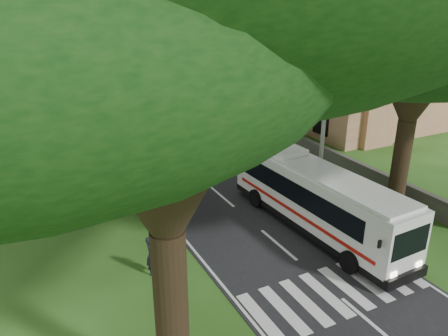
{
  "coord_description": "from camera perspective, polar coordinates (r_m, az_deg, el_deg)",
  "views": [
    {
      "loc": [
        -10.46,
        -12.91,
        11.04
      ],
      "look_at": [
        -0.3,
        7.16,
        2.2
      ],
      "focal_mm": 35.0,
      "sensor_mm": 36.0,
      "label": 1
    }
  ],
  "objects": [
    {
      "name": "pole_near",
      "position": [
        25.68,
        12.88,
        5.42
      ],
      "size": [
        1.6,
        0.24,
        8.0
      ],
      "color": "gray",
      "rests_on": "ground"
    },
    {
      "name": "coach_bus",
      "position": [
        22.23,
        11.79,
        -3.65
      ],
      "size": [
        3.02,
        11.32,
        3.31
      ],
      "rotation": [
        0.0,
        0.0,
        0.04
      ],
      "color": "white",
      "rests_on": "ground"
    },
    {
      "name": "church",
      "position": [
        45.02,
        12.78,
        13.12
      ],
      "size": [
        14.0,
        24.0,
        11.6
      ],
      "color": "#CF7865",
      "rests_on": "ground"
    },
    {
      "name": "pole_mid",
      "position": [
        42.61,
        -4.6,
        12.13
      ],
      "size": [
        1.6,
        0.24,
        8.0
      ],
      "color": "gray",
      "rests_on": "ground"
    },
    {
      "name": "distant_car_b",
      "position": [
        63.63,
        -19.5,
        10.9
      ],
      "size": [
        2.52,
        4.2,
        1.31
      ],
      "primitive_type": "imported",
      "rotation": [
        0.0,
        0.0,
        0.31
      ],
      "color": "navy",
      "rests_on": "road"
    },
    {
      "name": "distant_car_c",
      "position": [
        74.94,
        -17.88,
        12.58
      ],
      "size": [
        3.09,
        5.38,
        1.47
      ],
      "primitive_type": "imported",
      "rotation": [
        0.0,
        0.0,
        3.36
      ],
      "color": "maroon",
      "rests_on": "road"
    },
    {
      "name": "ground",
      "position": [
        19.95,
        10.36,
        -12.55
      ],
      "size": [
        140.0,
        140.0,
        0.0
      ],
      "primitive_type": "plane",
      "color": "#254B15",
      "rests_on": "ground"
    },
    {
      "name": "tree_r_near",
      "position": [
        23.35,
        24.77,
        18.29
      ],
      "size": [
        15.46,
        15.46,
        13.85
      ],
      "color": "black",
      "rests_on": "ground"
    },
    {
      "name": "road",
      "position": [
        40.84,
        -11.05,
        5.39
      ],
      "size": [
        8.0,
        120.0,
        0.04
      ],
      "primitive_type": "cube",
      "color": "black",
      "rests_on": "ground"
    },
    {
      "name": "distant_car_a",
      "position": [
        50.32,
        -17.96,
        8.6
      ],
      "size": [
        1.78,
        4.13,
        1.39
      ],
      "primitive_type": "imported",
      "rotation": [
        0.0,
        0.0,
        3.18
      ],
      "color": "#A7A6AB",
      "rests_on": "road"
    },
    {
      "name": "property_wall",
      "position": [
        43.01,
        0.92,
        7.41
      ],
      "size": [
        0.35,
        50.0,
        1.2
      ],
      "primitive_type": "cube",
      "color": "#383533",
      "rests_on": "ground"
    },
    {
      "name": "pole_far",
      "position": [
        61.42,
        -12.02,
        14.6
      ],
      "size": [
        1.6,
        0.24,
        8.0
      ],
      "color": "gray",
      "rests_on": "ground"
    },
    {
      "name": "pedestrian",
      "position": [
        19.01,
        -9.48,
        -11.18
      ],
      "size": [
        0.61,
        0.74,
        1.76
      ],
      "primitive_type": "imported",
      "rotation": [
        0.0,
        0.0,
        1.24
      ],
      "color": "black",
      "rests_on": "ground"
    },
    {
      "name": "crosswalk",
      "position": [
        18.72,
        14.13,
        -15.45
      ],
      "size": [
        8.0,
        3.0,
        0.01
      ],
      "primitive_type": "cube",
      "color": "silver",
      "rests_on": "ground"
    }
  ]
}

